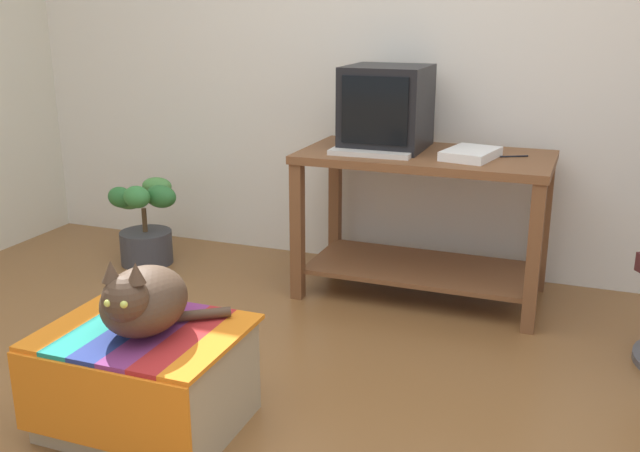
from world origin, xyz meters
TOP-DOWN VIEW (x-y plane):
  - back_wall at (0.00, 2.05)m, footprint 8.00×0.10m
  - desk at (0.21, 1.60)m, footprint 1.22×0.64m
  - tv_monitor at (-0.01, 1.67)m, footprint 0.40×0.43m
  - keyboard at (-0.03, 1.46)m, footprint 0.40×0.16m
  - book at (0.44, 1.55)m, footprint 0.27×0.33m
  - ottoman_with_blanket at (-0.41, 0.04)m, footprint 0.67×0.54m
  - cat at (-0.39, 0.03)m, footprint 0.39×0.43m
  - potted_plant at (-1.38, 1.50)m, footprint 0.48×0.35m
  - pen at (0.63, 1.65)m, footprint 0.13×0.07m

SIDE VIEW (x-z plane):
  - ottoman_with_blanket at x=-0.41m, z-range 0.00..0.37m
  - potted_plant at x=-1.38m, z-range -0.03..0.47m
  - cat at x=-0.39m, z-range 0.34..0.64m
  - desk at x=0.21m, z-range 0.13..0.87m
  - pen at x=0.63m, z-range 0.74..0.75m
  - keyboard at x=-0.03m, z-range 0.74..0.76m
  - book at x=0.44m, z-range 0.74..0.78m
  - tv_monitor at x=-0.01m, z-range 0.74..1.15m
  - back_wall at x=0.00m, z-range 0.00..2.60m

